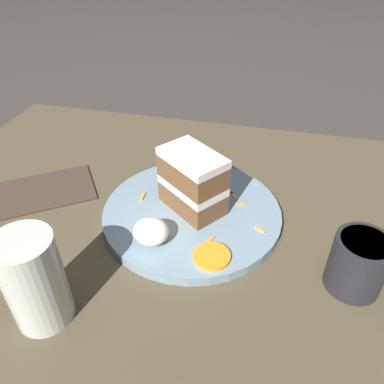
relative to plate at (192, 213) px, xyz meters
name	(u,v)px	position (x,y,z in m)	size (l,w,h in m)	color
ground_plane	(158,243)	(-0.05, -0.04, -0.04)	(6.00, 6.00, 0.00)	#38332D
dining_table	(158,236)	(-0.05, -0.04, -0.02)	(0.98, 0.82, 0.03)	#4C422D
plate	(192,213)	(0.00, 0.00, 0.00)	(0.31, 0.31, 0.02)	gray
cake_slice	(193,181)	(0.00, 0.01, 0.06)	(0.13, 0.12, 0.11)	brown
cream_dollop	(151,231)	(-0.04, -0.09, 0.03)	(0.06, 0.05, 0.04)	white
orange_garnish	(212,256)	(0.05, -0.10, 0.01)	(0.06, 0.06, 0.01)	orange
carrot_shreds_scatter	(204,209)	(0.02, 0.00, 0.01)	(0.23, 0.16, 0.00)	orange
drinking_glass	(36,286)	(-0.14, -0.24, 0.05)	(0.07, 0.07, 0.14)	beige
coffee_mug	(359,262)	(0.26, -0.09, 0.04)	(0.08, 0.08, 0.09)	#232328
menu_card	(18,197)	(-0.33, -0.02, -0.01)	(0.12, 0.28, 0.00)	#423328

